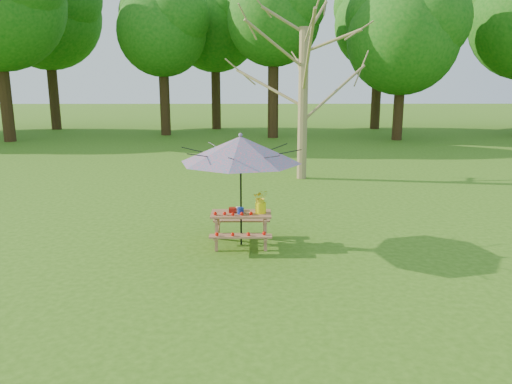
{
  "coord_description": "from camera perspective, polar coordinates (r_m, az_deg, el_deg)",
  "views": [
    {
      "loc": [
        2.32,
        -5.78,
        3.31
      ],
      "look_at": [
        2.4,
        3.85,
        1.1
      ],
      "focal_mm": 35.0,
      "sensor_mm": 36.0,
      "label": 1
    }
  ],
  "objects": [
    {
      "name": "flower_bucket",
      "position": [
        9.92,
        0.54,
        -0.99
      ],
      "size": [
        0.31,
        0.27,
        0.48
      ],
      "color": "#FDF90D",
      "rests_on": "picnic_table"
    },
    {
      "name": "picnic_table",
      "position": [
        10.08,
        -1.71,
        -4.29
      ],
      "size": [
        1.2,
        1.32,
        0.67
      ],
      "color": "#A76E4B",
      "rests_on": "ground"
    },
    {
      "name": "ground",
      "position": [
        7.05,
        -20.45,
        -15.96
      ],
      "size": [
        120.0,
        120.0,
        0.0
      ],
      "primitive_type": "plane",
      "color": "#376713",
      "rests_on": "ground"
    },
    {
      "name": "tomatoes_row",
      "position": [
        9.81,
        -2.62,
        -2.49
      ],
      "size": [
        0.77,
        0.13,
        0.07
      ],
      "primitive_type": null,
      "color": "red",
      "rests_on": "picnic_table"
    },
    {
      "name": "produce_bins",
      "position": [
        10.0,
        -2.13,
        -2.08
      ],
      "size": [
        0.3,
        0.38,
        0.13
      ],
      "color": "#AF190E",
      "rests_on": "picnic_table"
    },
    {
      "name": "patio_umbrella",
      "position": [
        9.73,
        -1.77,
        4.88
      ],
      "size": [
        2.73,
        2.73,
        2.27
      ],
      "color": "black",
      "rests_on": "ground"
    }
  ]
}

